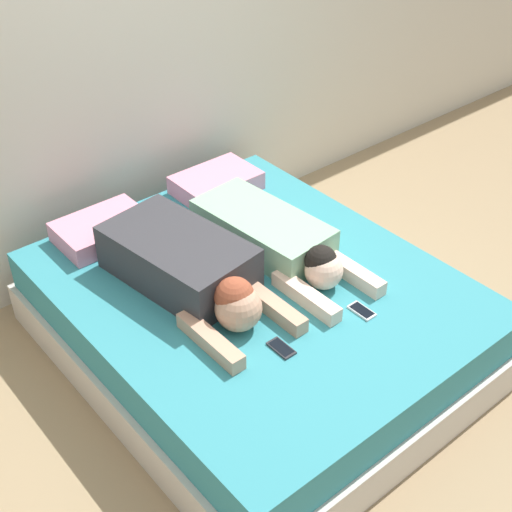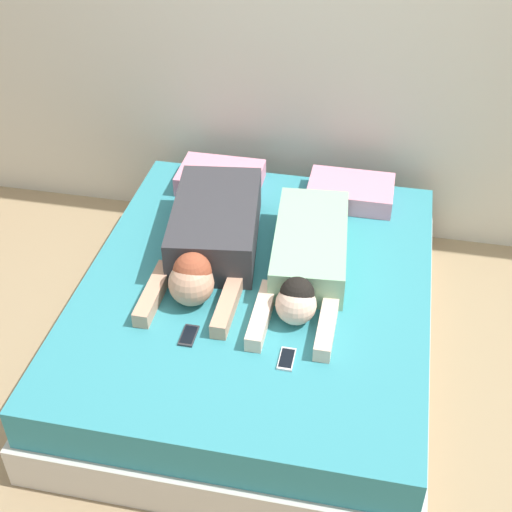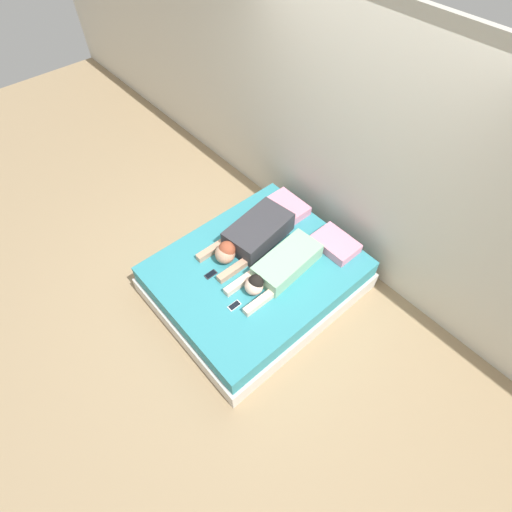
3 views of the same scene
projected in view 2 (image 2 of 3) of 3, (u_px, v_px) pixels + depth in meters
The scene contains 9 objects.
ground_plane at pixel (256, 346), 3.54m from camera, with size 12.00×12.00×0.00m, color #9E8460.
wall_back at pixel (301, 8), 3.62m from camera, with size 12.00×0.06×2.60m.
bed at pixel (256, 315), 3.42m from camera, with size 1.64×1.97×0.42m.
pillow_head_left at pixel (221, 178), 3.90m from camera, with size 0.45×0.31×0.10m.
pillow_head_right at pixel (351, 192), 3.79m from camera, with size 0.45×0.31×0.10m.
person_left at pixel (211, 236), 3.38m from camera, with size 0.49×1.03×0.23m.
person_right at pixel (307, 259), 3.28m from camera, with size 0.39×1.02×0.20m.
cell_phone_left at pixel (189, 335), 3.00m from camera, with size 0.06×0.12×0.01m.
cell_phone_right at pixel (287, 359), 2.89m from camera, with size 0.06×0.12×0.01m.
Camera 2 is at (0.51, -2.46, 2.54)m, focal length 50.00 mm.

